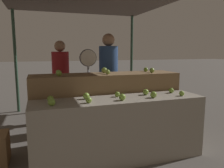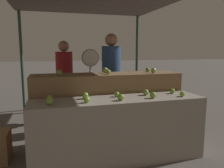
% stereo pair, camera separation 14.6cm
% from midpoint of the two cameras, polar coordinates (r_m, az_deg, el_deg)
% --- Properties ---
extents(ground_plane, '(60.00, 60.00, 0.00)m').
position_cam_midpoint_polar(ground_plane, '(3.16, 3.17, -19.07)').
color(ground_plane, '#59544F').
extents(display_counter_front, '(2.29, 0.55, 0.85)m').
position_cam_midpoint_polar(display_counter_front, '(2.98, 3.24, -11.83)').
color(display_counter_front, gray).
rests_on(display_counter_front, ground_plane).
extents(display_counter_back, '(2.29, 0.55, 1.12)m').
position_cam_midpoint_polar(display_counter_back, '(3.49, -0.02, -6.45)').
color(display_counter_back, olive).
rests_on(display_counter_back, ground_plane).
extents(apple_front_0, '(0.09, 0.09, 0.09)m').
position_cam_midpoint_polar(apple_front_0, '(2.59, -14.41, -4.46)').
color(apple_front_0, '#7AA338').
rests_on(apple_front_0, display_counter_front).
extents(apple_front_1, '(0.07, 0.07, 0.07)m').
position_cam_midpoint_polar(apple_front_1, '(2.63, -5.02, -4.12)').
color(apple_front_1, '#84AD3D').
rests_on(apple_front_1, display_counter_front).
extents(apple_front_2, '(0.09, 0.09, 0.09)m').
position_cam_midpoint_polar(apple_front_2, '(2.75, 3.85, -3.45)').
color(apple_front_2, '#7AA338').
rests_on(apple_front_2, display_counter_front).
extents(apple_front_3, '(0.09, 0.09, 0.09)m').
position_cam_midpoint_polar(apple_front_3, '(2.94, 12.06, -2.82)').
color(apple_front_3, '#7AA338').
rests_on(apple_front_3, display_counter_front).
extents(apple_front_4, '(0.07, 0.07, 0.07)m').
position_cam_midpoint_polar(apple_front_4, '(3.15, 19.17, -2.48)').
color(apple_front_4, '#84AD3D').
rests_on(apple_front_4, display_counter_front).
extents(apple_front_5, '(0.08, 0.08, 0.08)m').
position_cam_midpoint_polar(apple_front_5, '(2.79, -14.59, -3.60)').
color(apple_front_5, '#7AA338').
rests_on(apple_front_5, display_counter_front).
extents(apple_front_6, '(0.08, 0.08, 0.08)m').
position_cam_midpoint_polar(apple_front_6, '(2.85, -5.54, -3.04)').
color(apple_front_6, '#84AD3D').
rests_on(apple_front_6, display_counter_front).
extents(apple_front_7, '(0.07, 0.07, 0.07)m').
position_cam_midpoint_polar(apple_front_7, '(2.96, 2.66, -2.68)').
color(apple_front_7, '#7AA338').
rests_on(apple_front_7, display_counter_front).
extents(apple_front_8, '(0.08, 0.08, 0.08)m').
position_cam_midpoint_polar(apple_front_8, '(3.12, 10.15, -2.15)').
color(apple_front_8, '#84AD3D').
rests_on(apple_front_8, display_counter_front).
extents(apple_front_9, '(0.08, 0.08, 0.08)m').
position_cam_midpoint_polar(apple_front_9, '(3.33, 16.70, -1.75)').
color(apple_front_9, '#7AA338').
rests_on(apple_front_9, display_counter_front).
extents(apple_back_0, '(0.08, 0.08, 0.08)m').
position_cam_midpoint_polar(apple_back_0, '(3.14, -12.27, 2.82)').
color(apple_back_0, '#7AA338').
rests_on(apple_back_0, display_counter_back).
extents(apple_back_1, '(0.07, 0.07, 0.07)m').
position_cam_midpoint_polar(apple_back_1, '(3.28, 0.30, 3.19)').
color(apple_back_1, '#8EB247').
rests_on(apple_back_1, display_counter_back).
extents(apple_back_2, '(0.08, 0.08, 0.08)m').
position_cam_midpoint_polar(apple_back_2, '(3.56, 11.94, 3.47)').
color(apple_back_2, '#8EB247').
rests_on(apple_back_2, display_counter_back).
extents(apple_back_3, '(0.07, 0.07, 0.07)m').
position_cam_midpoint_polar(apple_back_3, '(3.37, -12.37, 3.11)').
color(apple_back_3, '#7AA338').
rests_on(apple_back_3, display_counter_back).
extents(apple_back_4, '(0.09, 0.09, 0.09)m').
position_cam_midpoint_polar(apple_back_4, '(3.49, -0.51, 3.64)').
color(apple_back_4, '#8EB247').
rests_on(apple_back_4, display_counter_back).
extents(apple_back_5, '(0.07, 0.07, 0.07)m').
position_cam_midpoint_polar(apple_back_5, '(3.74, 10.41, 3.70)').
color(apple_back_5, '#7AA338').
rests_on(apple_back_5, display_counter_back).
extents(produce_scale, '(0.30, 0.20, 1.50)m').
position_cam_midpoint_polar(produce_scale, '(3.88, -4.55, 3.13)').
color(produce_scale, '#99999E').
rests_on(produce_scale, ground_plane).
extents(person_vendor_at_scale, '(0.49, 0.49, 1.79)m').
position_cam_midpoint_polar(person_vendor_at_scale, '(4.21, 0.80, 2.82)').
color(person_vendor_at_scale, '#2D2D38').
rests_on(person_vendor_at_scale, ground_plane).
extents(person_customer_left, '(0.40, 0.40, 1.67)m').
position_cam_midpoint_polar(person_customer_left, '(4.61, -11.40, 2.26)').
color(person_customer_left, '#2D2D38').
rests_on(person_customer_left, ground_plane).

